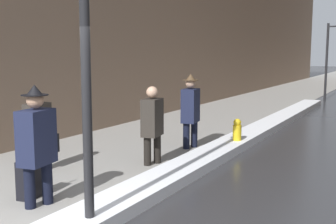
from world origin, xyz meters
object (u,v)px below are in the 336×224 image
object	(u,v)px
pedestrian_trailing	(37,141)
pedestrian_in_glasses	(38,127)
pedestrian_with_shoulder_bag	(153,122)
fire_hydrant	(237,134)
pedestrian_in_fedora	(190,108)
rolling_suitcase	(29,180)

from	to	relation	value
pedestrian_trailing	pedestrian_in_glasses	world-z (taller)	pedestrian_trailing
pedestrian_with_shoulder_bag	pedestrian_trailing	bearing A→B (deg)	-14.23
fire_hydrant	pedestrian_in_glasses	bearing A→B (deg)	-124.99
pedestrian_trailing	pedestrian_in_fedora	distance (m)	4.47
pedestrian_trailing	pedestrian_with_shoulder_bag	xyz separation A→B (m)	(0.22, 2.79, -0.09)
pedestrian_with_shoulder_bag	rolling_suitcase	distance (m)	2.76
pedestrian_in_fedora	fire_hydrant	world-z (taller)	pedestrian_in_fedora
pedestrian_in_glasses	pedestrian_in_fedora	bearing A→B (deg)	143.16
pedestrian_trailing	pedestrian_in_fedora	xyz separation A→B (m)	(0.23, 4.47, -0.01)
fire_hydrant	pedestrian_trailing	bearing A→B (deg)	-103.39
pedestrian_in_fedora	fire_hydrant	bearing A→B (deg)	109.24
pedestrian_in_glasses	fire_hydrant	bearing A→B (deg)	135.36
pedestrian_trailing	fire_hydrant	xyz separation A→B (m)	(1.19, 4.99, -0.61)
pedestrian_in_glasses	rolling_suitcase	distance (m)	1.64
pedestrian_trailing	pedestrian_in_glasses	distance (m)	1.92
pedestrian_trailing	rolling_suitcase	bearing A→B (deg)	-122.65
pedestrian_in_fedora	rolling_suitcase	size ratio (longest dim) A/B	1.83
pedestrian_trailing	pedestrian_with_shoulder_bag	bearing A→B (deg)	165.77
pedestrian_trailing	pedestrian_in_glasses	xyz separation A→B (m)	(-1.38, 1.33, -0.11)
pedestrian_in_glasses	pedestrian_with_shoulder_bag	bearing A→B (deg)	122.72
pedestrian_with_shoulder_bag	fire_hydrant	bearing A→B (deg)	146.71
pedestrian_with_shoulder_bag	fire_hydrant	distance (m)	2.46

